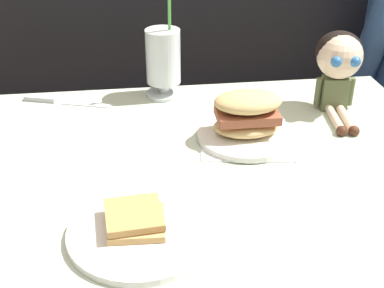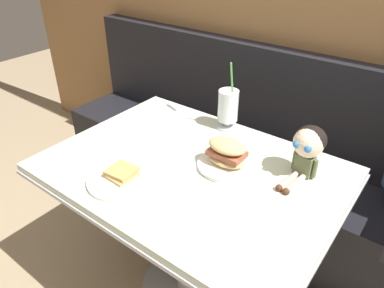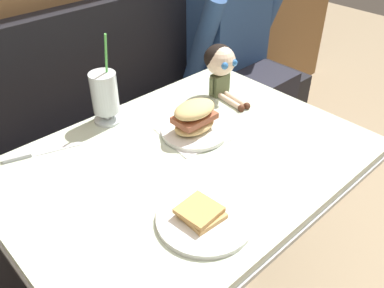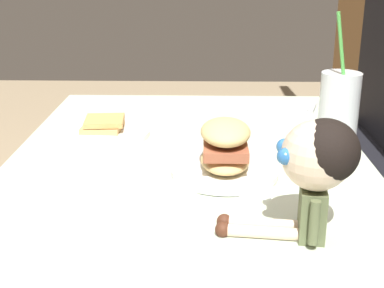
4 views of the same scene
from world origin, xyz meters
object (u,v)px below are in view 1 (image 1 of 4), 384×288
object	(u,v)px
toast_plate	(140,229)
seated_doll	(339,61)
milkshake_glass	(163,60)
sandwich_plate	(247,121)
butter_knife	(52,100)

from	to	relation	value
toast_plate	seated_doll	xyz separation A→B (m)	(0.50, 0.43, 0.12)
milkshake_glass	sandwich_plate	bearing A→B (deg)	-58.01
toast_plate	milkshake_glass	xyz separation A→B (m)	(0.09, 0.57, 0.09)
toast_plate	seated_doll	size ratio (longest dim) A/B	1.12
sandwich_plate	seated_doll	xyz separation A→B (m)	(0.25, 0.13, 0.08)
sandwich_plate	seated_doll	size ratio (longest dim) A/B	1.02
seated_doll	toast_plate	bearing A→B (deg)	-139.52
toast_plate	sandwich_plate	distance (m)	0.39
toast_plate	milkshake_glass	distance (m)	0.58
toast_plate	seated_doll	world-z (taller)	seated_doll
milkshake_glass	seated_doll	size ratio (longest dim) A/B	1.41
toast_plate	milkshake_glass	world-z (taller)	milkshake_glass
sandwich_plate	butter_knife	bearing A→B (deg)	150.56
butter_knife	sandwich_plate	bearing A→B (deg)	-29.44
milkshake_glass	seated_doll	world-z (taller)	milkshake_glass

